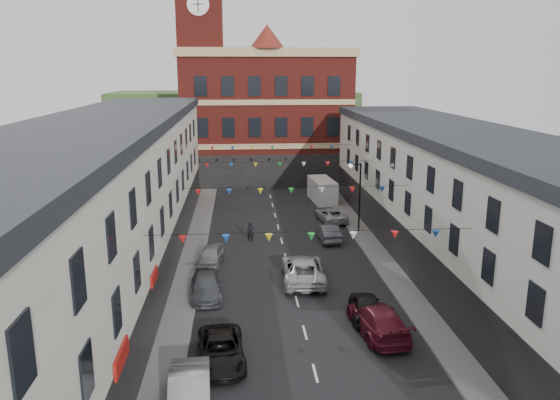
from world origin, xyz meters
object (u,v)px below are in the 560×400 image
object	(u,v)px
car_left_e	(211,255)
pedestrian	(251,232)
car_right_e	(328,232)
car_right_c	(378,320)
car_right_d	(366,306)
white_van	(322,190)
car_left_d	(206,286)
moving_car	(303,269)
car_left_c	(221,350)
street_lamp	(357,188)
car_left_b	(189,394)
car_right_f	(331,215)

from	to	relation	value
car_left_e	pedestrian	xyz separation A→B (m)	(2.95, 5.26, 0.12)
car_right_e	pedestrian	xyz separation A→B (m)	(-6.31, 0.24, 0.11)
car_right_c	car_right_d	size ratio (longest dim) A/B	1.31
pedestrian	white_van	bearing A→B (deg)	49.05
car_left_d	car_right_d	bearing A→B (deg)	-25.94
moving_car	car_left_e	bearing A→B (deg)	-27.47
car_left_c	car_right_d	xyz separation A→B (m)	(7.94, 4.21, 0.04)
car_left_e	car_left_c	bearing A→B (deg)	-77.64
car_right_d	street_lamp	bearing A→B (deg)	-93.93
car_left_d	moving_car	bearing A→B (deg)	14.16
car_right_d	moving_car	size ratio (longest dim) A/B	0.70
car_right_d	white_van	world-z (taller)	white_van
street_lamp	car_left_d	size ratio (longest dim) A/B	1.31
car_right_c	pedestrian	distance (m)	17.65
pedestrian	car_left_d	bearing A→B (deg)	-115.53
car_left_c	car_left_d	world-z (taller)	car_left_d
car_left_b	white_van	size ratio (longest dim) A/B	0.89
car_left_b	car_right_e	size ratio (longest dim) A/B	1.16
car_left_d	car_right_f	distance (m)	19.30
car_right_f	white_van	xyz separation A→B (m)	(0.38, 7.88, 0.55)
car_right_d	pedestrian	xyz separation A→B (m)	(-6.12, 14.63, 0.09)
car_right_e	moving_car	size ratio (longest dim) A/B	0.70
pedestrian	car_left_b	bearing A→B (deg)	-107.73
car_left_b	pedestrian	distance (m)	22.78
car_right_c	car_right_f	world-z (taller)	car_right_c
street_lamp	car_right_c	distance (m)	18.82
car_left_b	car_right_c	bearing A→B (deg)	29.58
car_left_d	pedestrian	world-z (taller)	pedestrian
street_lamp	car_right_c	bearing A→B (deg)	-98.41
car_right_c	moving_car	distance (m)	8.19
street_lamp	white_van	distance (m)	11.72
car_left_c	moving_car	distance (m)	11.18
white_van	pedestrian	xyz separation A→B (m)	(-7.86, -13.22, -0.40)
car_right_d	car_right_f	bearing A→B (deg)	-87.70
car_left_d	moving_car	world-z (taller)	moving_car
car_left_d	car_right_f	world-z (taller)	car_left_d
car_left_d	car_right_e	size ratio (longest dim) A/B	1.10
car_left_b	car_right_f	bearing A→B (deg)	65.82
car_left_c	car_left_e	world-z (taller)	car_left_e
car_right_c	pedestrian	world-z (taller)	pedestrian
car_right_e	car_right_f	bearing A→B (deg)	-104.81
car_right_c	car_left_d	bearing A→B (deg)	-36.61
pedestrian	moving_car	bearing A→B (deg)	-80.04
car_right_e	car_right_c	bearing A→B (deg)	87.26
moving_car	street_lamp	bearing A→B (deg)	-115.53
car_left_d	car_left_c	bearing A→B (deg)	-85.21
car_right_d	car_left_d	bearing A→B (deg)	-16.24
car_right_d	moving_car	xyz separation A→B (m)	(-2.86, 5.75, 0.12)
car_left_c	car_right_c	xyz separation A→B (m)	(8.18, 2.37, 0.13)
car_left_c	car_right_d	size ratio (longest dim) A/B	1.15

